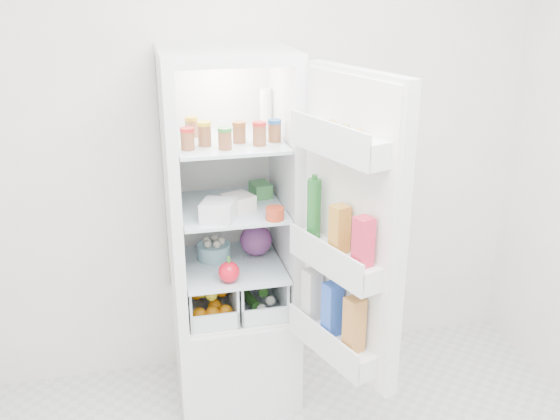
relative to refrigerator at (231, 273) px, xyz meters
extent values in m
cube|color=white|center=(0.20, 0.25, 0.63)|extent=(3.00, 0.02, 2.60)
cube|color=white|center=(0.00, -0.04, -0.42)|extent=(0.60, 0.60, 0.50)
cube|color=white|center=(0.00, -0.04, 1.11)|extent=(0.60, 0.60, 0.05)
cube|color=white|center=(0.00, 0.24, 0.46)|extent=(0.60, 0.05, 1.25)
cube|color=white|center=(-0.28, -0.04, 0.46)|extent=(0.05, 0.60, 1.25)
cube|color=white|center=(0.27, -0.04, 0.46)|extent=(0.05, 0.60, 1.25)
cube|color=white|center=(0.00, 0.21, 0.46)|extent=(0.50, 0.01, 1.25)
sphere|color=white|center=(0.00, 0.17, 1.04)|extent=(0.05, 0.05, 0.05)
cube|color=silver|center=(0.00, -0.06, 0.07)|extent=(0.49, 0.53, 0.01)
cube|color=silver|center=(0.00, -0.06, 0.38)|extent=(0.49, 0.53, 0.02)
cube|color=silver|center=(0.00, -0.06, 0.71)|extent=(0.49, 0.53, 0.02)
cylinder|color=#B21919|center=(-0.20, -0.20, 0.76)|extent=(0.06, 0.06, 0.08)
cylinder|color=gold|center=(-0.12, -0.15, 0.76)|extent=(0.06, 0.06, 0.08)
cylinder|color=#267226|center=(-0.04, -0.23, 0.76)|extent=(0.06, 0.06, 0.08)
cylinder|color=brown|center=(0.04, -0.13, 0.76)|extent=(0.06, 0.06, 0.08)
cylinder|color=#B21919|center=(0.12, -0.20, 0.76)|extent=(0.06, 0.06, 0.08)
cylinder|color=#194C8C|center=(0.20, -0.15, 0.76)|extent=(0.06, 0.06, 0.08)
cylinder|color=#BF8C19|center=(-0.16, 0.03, 0.76)|extent=(0.06, 0.06, 0.08)
cylinder|color=white|center=(0.21, 0.11, 0.82)|extent=(0.06, 0.06, 0.20)
cube|color=silver|center=(-0.08, -0.23, 0.44)|extent=(0.19, 0.19, 0.09)
cube|color=white|center=(0.03, -0.12, 0.43)|extent=(0.17, 0.17, 0.07)
cylinder|color=red|center=(0.17, -0.28, 0.42)|extent=(0.11, 0.11, 0.06)
cube|color=#429247|center=(0.17, 0.04, 0.43)|extent=(0.10, 0.13, 0.07)
sphere|color=#61215F|center=(0.14, 0.02, 0.16)|extent=(0.16, 0.16, 0.16)
sphere|color=red|center=(-0.04, -0.25, 0.13)|extent=(0.10, 0.10, 0.10)
cylinder|color=#8DC4D2|center=(-0.08, 0.02, 0.12)|extent=(0.18, 0.18, 0.08)
sphere|color=orange|center=(-0.19, -0.18, -0.12)|extent=(0.07, 0.07, 0.07)
sphere|color=orange|center=(-0.12, -0.18, -0.12)|extent=(0.07, 0.07, 0.07)
sphere|color=orange|center=(-0.06, -0.18, -0.12)|extent=(0.07, 0.07, 0.07)
sphere|color=orange|center=(-0.19, -0.06, -0.06)|extent=(0.07, 0.07, 0.07)
sphere|color=orange|center=(-0.12, -0.06, -0.06)|extent=(0.07, 0.07, 0.07)
sphere|color=orange|center=(-0.06, -0.06, -0.06)|extent=(0.07, 0.07, 0.07)
sphere|color=orange|center=(-0.15, 0.06, -0.12)|extent=(0.07, 0.07, 0.07)
sphere|color=orange|center=(-0.08, 0.06, -0.12)|extent=(0.07, 0.07, 0.07)
sphere|color=orange|center=(-0.10, -0.12, -0.12)|extent=(0.07, 0.07, 0.07)
sphere|color=yellow|center=(-0.16, -0.12, -0.03)|extent=(0.06, 0.06, 0.06)
sphere|color=yellow|center=(-0.09, -0.01, -0.03)|extent=(0.06, 0.06, 0.06)
sphere|color=yellow|center=(-0.12, -0.16, -0.03)|extent=(0.06, 0.06, 0.06)
cylinder|color=#1E4C19|center=(0.08, -0.06, -0.13)|extent=(0.09, 0.21, 0.05)
cylinder|color=#1E4C19|center=(0.16, -0.01, -0.08)|extent=(0.08, 0.21, 0.05)
sphere|color=white|center=(0.12, -0.18, -0.13)|extent=(0.05, 0.05, 0.05)
sphere|color=white|center=(0.17, -0.16, -0.10)|extent=(0.05, 0.05, 0.05)
cube|color=white|center=(0.43, -0.61, 0.46)|extent=(0.25, 0.59, 1.30)
cube|color=white|center=(0.39, -0.62, 0.46)|extent=(0.19, 0.53, 1.26)
cube|color=white|center=(0.35, -0.64, 0.83)|extent=(0.27, 0.51, 0.10)
cube|color=white|center=(0.35, -0.64, 0.33)|extent=(0.27, 0.51, 0.10)
cube|color=white|center=(0.35, -0.64, -0.07)|extent=(0.27, 0.51, 0.10)
sphere|color=#997545|center=(0.38, -0.75, 0.89)|extent=(0.05, 0.05, 0.05)
sphere|color=#997545|center=(0.35, -0.68, 0.89)|extent=(0.05, 0.05, 0.05)
sphere|color=#997545|center=(0.33, -0.60, 0.89)|extent=(0.05, 0.05, 0.05)
cylinder|color=#1A5D22|center=(0.29, -0.50, 0.51)|extent=(0.06, 0.06, 0.26)
cube|color=gold|center=(0.35, -0.67, 0.48)|extent=(0.08, 0.08, 0.20)
cube|color=#E72847|center=(0.40, -0.81, 0.48)|extent=(0.08, 0.08, 0.20)
cube|color=silver|center=(0.29, -0.50, 0.10)|extent=(0.09, 0.09, 0.24)
cube|color=blue|center=(0.34, -0.64, 0.10)|extent=(0.09, 0.09, 0.24)
cube|color=#CA8039|center=(0.39, -0.78, 0.10)|extent=(0.09, 0.09, 0.24)
camera|label=1|loc=(-0.41, -2.86, 1.45)|focal=40.00mm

